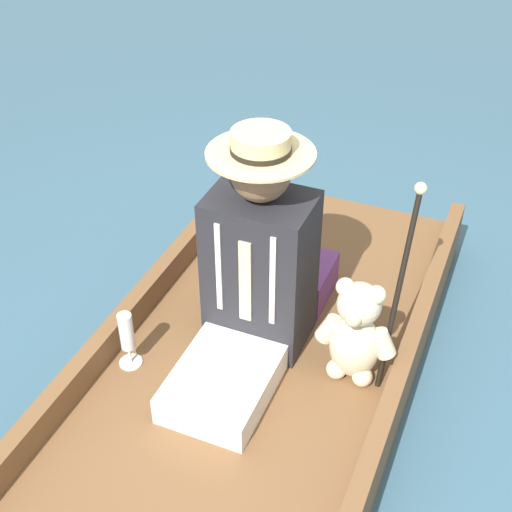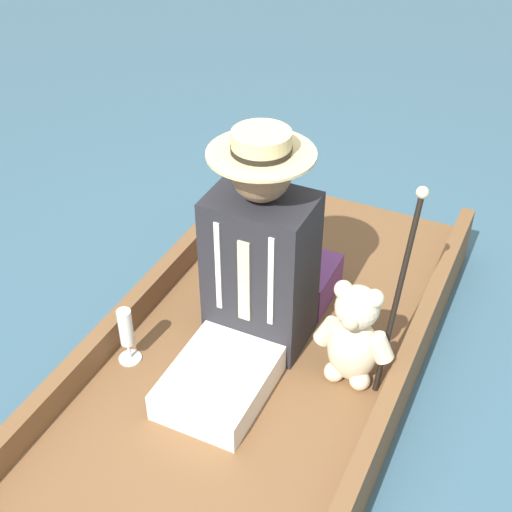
{
  "view_description": "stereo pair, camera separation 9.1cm",
  "coord_description": "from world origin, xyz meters",
  "px_view_note": "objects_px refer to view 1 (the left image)",
  "views": [
    {
      "loc": [
        -0.72,
        1.69,
        2.04
      ],
      "look_at": [
        0.04,
        -0.13,
        0.56
      ],
      "focal_mm": 50.0,
      "sensor_mm": 36.0,
      "label": 1
    },
    {
      "loc": [
        -0.81,
        1.65,
        2.04
      ],
      "look_at": [
        0.04,
        -0.13,
        0.56
      ],
      "focal_mm": 50.0,
      "sensor_mm": 36.0,
      "label": 2
    }
  ],
  "objects_px": {
    "seated_person": "(254,274)",
    "wine_glass": "(127,335)",
    "teddy_bear": "(356,333)",
    "walking_cane": "(403,268)"
  },
  "relations": [
    {
      "from": "seated_person",
      "to": "walking_cane",
      "type": "height_order",
      "value": "seated_person"
    },
    {
      "from": "walking_cane",
      "to": "wine_glass",
      "type": "bearing_deg",
      "value": 25.91
    },
    {
      "from": "wine_glass",
      "to": "walking_cane",
      "type": "height_order",
      "value": "walking_cane"
    },
    {
      "from": "teddy_bear",
      "to": "walking_cane",
      "type": "distance_m",
      "value": 0.28
    },
    {
      "from": "walking_cane",
      "to": "seated_person",
      "type": "bearing_deg",
      "value": 16.84
    },
    {
      "from": "wine_glass",
      "to": "walking_cane",
      "type": "xyz_separation_m",
      "value": [
        -0.86,
        -0.42,
        0.26
      ]
    },
    {
      "from": "seated_person",
      "to": "teddy_bear",
      "type": "height_order",
      "value": "seated_person"
    },
    {
      "from": "teddy_bear",
      "to": "walking_cane",
      "type": "height_order",
      "value": "walking_cane"
    },
    {
      "from": "seated_person",
      "to": "wine_glass",
      "type": "height_order",
      "value": "seated_person"
    },
    {
      "from": "teddy_bear",
      "to": "wine_glass",
      "type": "height_order",
      "value": "teddy_bear"
    }
  ]
}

